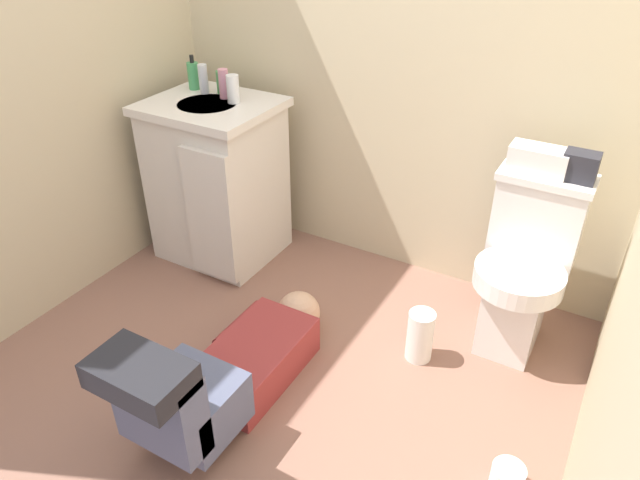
% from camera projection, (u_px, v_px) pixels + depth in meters
% --- Properties ---
extents(ground_plane, '(2.75, 3.11, 0.04)m').
position_uv_depth(ground_plane, '(266.00, 383.00, 2.37)').
color(ground_plane, '#895E4E').
extents(wall_back, '(2.41, 0.08, 2.40)m').
position_uv_depth(wall_back, '(396.00, 18.00, 2.53)').
color(wall_back, '#C8B894').
rests_on(wall_back, ground_plane).
extents(toilet, '(0.36, 0.46, 0.75)m').
position_uv_depth(toilet, '(524.00, 267.00, 2.38)').
color(toilet, silver).
rests_on(toilet, ground_plane).
extents(vanity_cabinet, '(0.60, 0.53, 0.82)m').
position_uv_depth(vanity_cabinet, '(217.00, 180.00, 2.95)').
color(vanity_cabinet, silver).
rests_on(vanity_cabinet, ground_plane).
extents(faucet, '(0.02, 0.02, 0.10)m').
position_uv_depth(faucet, '(227.00, 84.00, 2.82)').
color(faucet, silver).
rests_on(faucet, vanity_cabinet).
extents(person_plumber, '(0.39, 1.06, 0.52)m').
position_uv_depth(person_plumber, '(224.00, 371.00, 2.15)').
color(person_plumber, maroon).
rests_on(person_plumber, ground_plane).
extents(tissue_box, '(0.22, 0.11, 0.10)m').
position_uv_depth(tissue_box, '(539.00, 160.00, 2.24)').
color(tissue_box, silver).
rests_on(tissue_box, toilet).
extents(toiletry_bag, '(0.12, 0.09, 0.11)m').
position_uv_depth(toiletry_bag, '(580.00, 167.00, 2.18)').
color(toiletry_bag, '#26262D').
rests_on(toiletry_bag, toilet).
extents(soap_dispenser, '(0.06, 0.06, 0.17)m').
position_uv_depth(soap_dispenser, '(193.00, 75.00, 2.88)').
color(soap_dispenser, '#429B5A').
rests_on(soap_dispenser, vanity_cabinet).
extents(bottle_clear, '(0.04, 0.04, 0.14)m').
position_uv_depth(bottle_clear, '(203.00, 79.00, 2.82)').
color(bottle_clear, silver).
rests_on(bottle_clear, vanity_cabinet).
extents(bottle_green, '(0.04, 0.04, 0.11)m').
position_uv_depth(bottle_green, '(221.00, 82.00, 2.83)').
color(bottle_green, '#4B9651').
rests_on(bottle_green, vanity_cabinet).
extents(bottle_pink, '(0.05, 0.05, 0.14)m').
position_uv_depth(bottle_pink, '(224.00, 84.00, 2.76)').
color(bottle_pink, pink).
rests_on(bottle_pink, vanity_cabinet).
extents(bottle_white, '(0.06, 0.06, 0.13)m').
position_uv_depth(bottle_white, '(233.00, 89.00, 2.71)').
color(bottle_white, silver).
rests_on(bottle_white, vanity_cabinet).
extents(paper_towel_roll, '(0.11, 0.11, 0.23)m').
position_uv_depth(paper_towel_roll, '(420.00, 336.00, 2.41)').
color(paper_towel_roll, white).
rests_on(paper_towel_roll, ground_plane).
extents(toilet_paper_roll, '(0.11, 0.11, 0.10)m').
position_uv_depth(toilet_paper_roll, '(507.00, 479.00, 1.91)').
color(toilet_paper_roll, white).
rests_on(toilet_paper_roll, ground_plane).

